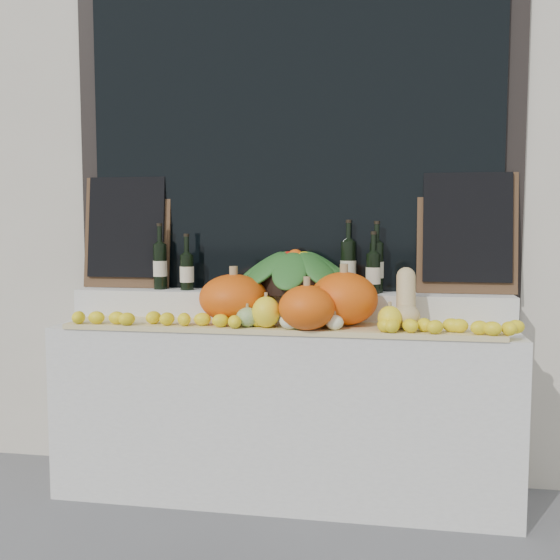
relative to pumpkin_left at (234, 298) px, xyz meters
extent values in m
cube|color=beige|center=(0.23, 0.81, 1.22)|extent=(7.00, 0.90, 4.50)
cube|color=black|center=(0.23, 0.36, 0.87)|extent=(2.40, 0.04, 2.10)
cube|color=black|center=(0.23, 0.33, 0.87)|extent=(2.20, 0.02, 2.00)
cube|color=silver|center=(0.23, 0.08, -0.59)|extent=(2.30, 0.55, 0.88)
cube|color=silver|center=(0.23, 0.23, -0.07)|extent=(2.30, 0.25, 0.16)
cube|color=tan|center=(0.23, -0.04, -0.13)|extent=(2.10, 0.32, 0.02)
ellipsoid|color=#EB580C|center=(0.00, 0.00, 0.00)|extent=(0.35, 0.35, 0.24)
ellipsoid|color=#EB580C|center=(0.55, 0.00, 0.01)|extent=(0.38, 0.38, 0.26)
ellipsoid|color=#EB580C|center=(0.39, -0.17, -0.02)|extent=(0.30, 0.30, 0.21)
ellipsoid|color=tan|center=(0.84, -0.07, -0.06)|extent=(0.13, 0.13, 0.12)
cylinder|color=tan|center=(0.84, -0.02, 0.05)|extent=(0.09, 0.14, 0.18)
sphere|color=tan|center=(0.84, 0.02, 0.12)|extent=(0.09, 0.09, 0.09)
ellipsoid|color=#2D6D20|center=(0.36, -0.16, -0.07)|extent=(0.12, 0.12, 0.10)
cylinder|color=#977E52|center=(0.36, -0.16, -0.01)|extent=(0.02, 0.02, 0.02)
ellipsoid|color=#2D6D20|center=(0.10, -0.13, -0.07)|extent=(0.11, 0.11, 0.10)
cylinder|color=#977E52|center=(0.10, -0.13, -0.01)|extent=(0.02, 0.02, 0.02)
ellipsoid|color=#F7F7C6|center=(0.31, -0.16, -0.08)|extent=(0.10, 0.10, 0.08)
cylinder|color=#977E52|center=(0.31, -0.16, -0.03)|extent=(0.02, 0.02, 0.02)
ellipsoid|color=yellow|center=(0.19, -0.14, -0.05)|extent=(0.14, 0.14, 0.15)
cylinder|color=#977E52|center=(0.19, -0.14, 0.04)|extent=(0.02, 0.02, 0.02)
ellipsoid|color=#F7F7C6|center=(0.52, -0.15, -0.08)|extent=(0.08, 0.08, 0.07)
cylinder|color=#977E52|center=(0.52, -0.15, -0.04)|extent=(0.02, 0.02, 0.02)
ellipsoid|color=yellow|center=(0.77, -0.13, -0.06)|extent=(0.11, 0.11, 0.12)
cylinder|color=#977E52|center=(0.77, -0.13, 0.01)|extent=(0.02, 0.02, 0.02)
cylinder|color=black|center=(0.28, 0.22, 0.07)|extent=(0.44, 0.44, 0.10)
cylinder|color=black|center=(-0.47, 0.23, 0.14)|extent=(0.07, 0.07, 0.25)
cylinder|color=black|center=(-0.47, 0.23, 0.31)|extent=(0.03, 0.03, 0.10)
cylinder|color=beige|center=(-0.47, 0.23, 0.13)|extent=(0.08, 0.08, 0.08)
cylinder|color=black|center=(-0.47, 0.23, 0.37)|extent=(0.03, 0.03, 0.02)
cylinder|color=black|center=(-0.31, 0.22, 0.11)|extent=(0.07, 0.07, 0.19)
cylinder|color=black|center=(-0.31, 0.22, 0.25)|extent=(0.03, 0.03, 0.10)
cylinder|color=beige|center=(-0.31, 0.22, 0.10)|extent=(0.08, 0.08, 0.08)
cylinder|color=black|center=(-0.31, 0.22, 0.31)|extent=(0.03, 0.03, 0.02)
cylinder|color=black|center=(0.55, 0.27, 0.15)|extent=(0.08, 0.08, 0.26)
cylinder|color=black|center=(0.55, 0.27, 0.33)|extent=(0.03, 0.03, 0.10)
cylinder|color=beige|center=(0.55, 0.27, 0.14)|extent=(0.08, 0.08, 0.08)
cylinder|color=black|center=(0.55, 0.27, 0.38)|extent=(0.03, 0.03, 0.02)
cylinder|color=black|center=(0.70, 0.25, 0.14)|extent=(0.07, 0.07, 0.26)
cylinder|color=black|center=(0.70, 0.25, 0.32)|extent=(0.03, 0.03, 0.10)
cylinder|color=beige|center=(0.70, 0.25, 0.13)|extent=(0.08, 0.08, 0.08)
cylinder|color=black|center=(0.70, 0.25, 0.38)|extent=(0.03, 0.03, 0.02)
cylinder|color=black|center=(0.68, 0.21, 0.12)|extent=(0.07, 0.07, 0.20)
cylinder|color=black|center=(0.68, 0.21, 0.27)|extent=(0.03, 0.03, 0.10)
cylinder|color=beige|center=(0.68, 0.21, 0.11)|extent=(0.08, 0.08, 0.08)
cylinder|color=black|center=(0.68, 0.21, 0.32)|extent=(0.03, 0.03, 0.02)
cube|color=#4C331E|center=(-0.69, 0.30, 0.32)|extent=(0.50, 0.09, 0.62)
cube|color=black|center=(-0.69, 0.29, 0.35)|extent=(0.44, 0.09, 0.56)
cube|color=#4C331E|center=(1.15, 0.30, 0.32)|extent=(0.50, 0.09, 0.62)
cube|color=black|center=(1.15, 0.29, 0.35)|extent=(0.44, 0.09, 0.56)
camera|label=1|loc=(0.75, -3.01, 0.37)|focal=40.00mm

